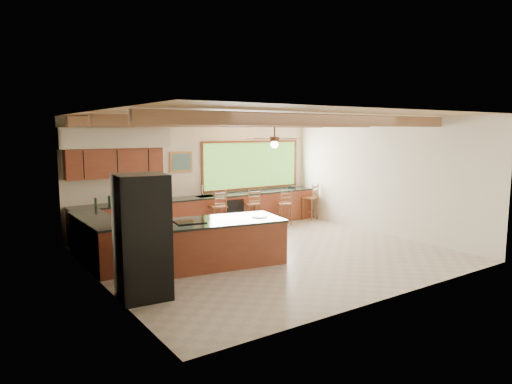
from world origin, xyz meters
TOP-DOWN VIEW (x-y plane):
  - ground at (0.00, 0.00)m, footprint 7.20×7.20m
  - room_shell at (-0.17, 0.65)m, footprint 7.27×6.54m
  - counter_run at (-0.82, 2.52)m, footprint 7.12×3.10m
  - island at (-1.30, -0.03)m, footprint 2.75×1.64m
  - refrigerator at (-3.22, -1.00)m, footprint 0.85×0.83m
  - bar_stool_a at (0.10, 2.39)m, footprint 0.46×0.46m
  - bar_stool_b at (2.20, 2.22)m, footprint 0.47×0.47m
  - bar_stool_c at (1.20, 2.39)m, footprint 0.47×0.47m
  - bar_stool_d at (3.30, 2.39)m, footprint 0.50×0.50m

SIDE VIEW (x-z plane):
  - ground at x=0.00m, z-range 0.00..0.00m
  - island at x=-1.30m, z-range -0.01..0.91m
  - counter_run at x=-0.82m, z-range -0.17..1.10m
  - bar_stool_b at x=2.20m, z-range 0.09..1.09m
  - bar_stool_d at x=3.30m, z-range 0.10..1.21m
  - bar_stool_c at x=1.20m, z-range 0.10..1.21m
  - bar_stool_a at x=0.10m, z-range 0.11..1.26m
  - refrigerator at x=-3.22m, z-range 0.00..2.00m
  - room_shell at x=-0.17m, z-range 0.70..3.72m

